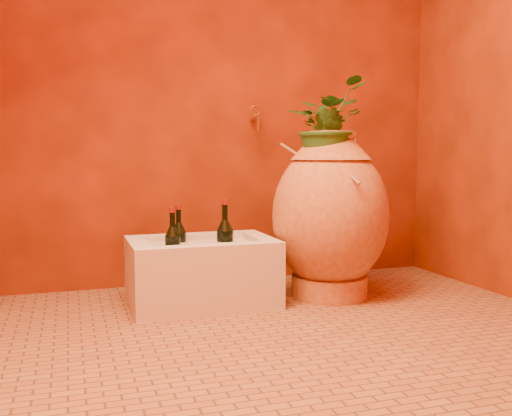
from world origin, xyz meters
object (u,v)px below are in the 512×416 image
object	(u,v)px
wine_bottle_b	(179,245)
amphora	(330,215)
stone_basin	(202,273)
wall_tap	(256,117)
wine_bottle_c	(225,245)
wine_bottle_a	(173,249)

from	to	relation	value
wine_bottle_b	amphora	bearing A→B (deg)	-9.42
stone_basin	wall_tap	xyz separation A→B (m)	(0.40, 0.39, 0.77)
wall_tap	amphora	bearing A→B (deg)	-61.41
stone_basin	wine_bottle_b	distance (m)	0.18
amphora	wine_bottle_b	xyz separation A→B (m)	(-0.75, 0.12, -0.13)
wine_bottle_c	wall_tap	size ratio (longest dim) A/B	2.28
stone_basin	wall_tap	distance (m)	0.95
wine_bottle_c	wall_tap	xyz separation A→B (m)	(0.31, 0.46, 0.63)
amphora	wine_bottle_a	xyz separation A→B (m)	(-0.80, -0.00, -0.13)
amphora	wine_bottle_a	world-z (taller)	amphora
amphora	wall_tap	size ratio (longest dim) A/B	5.69
wine_bottle_c	wall_tap	bearing A→B (deg)	56.69
wine_bottle_a	wine_bottle_b	xyz separation A→B (m)	(0.05, 0.12, -0.00)
amphora	wine_bottle_b	size ratio (longest dim) A/B	2.77
amphora	stone_basin	distance (m)	0.70
wine_bottle_b	wine_bottle_c	size ratio (longest dim) A/B	0.90
wine_bottle_b	wall_tap	distance (m)	0.88
stone_basin	wine_bottle_c	world-z (taller)	wine_bottle_c
wine_bottle_a	wine_bottle_b	bearing A→B (deg)	67.56
wine_bottle_a	wall_tap	bearing A→B (deg)	39.40
amphora	wall_tap	distance (m)	0.72
amphora	wine_bottle_c	size ratio (longest dim) A/B	2.50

